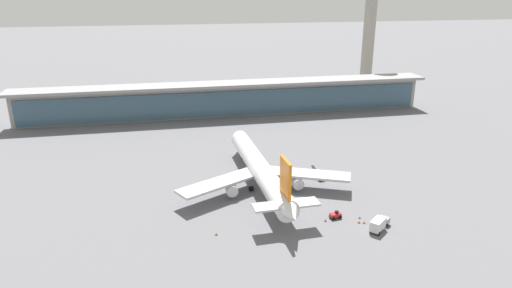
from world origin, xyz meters
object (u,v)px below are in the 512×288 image
Objects in this scene: airliner_on_stand at (261,170)px; safety_cone_charlie at (216,234)px; safety_cone_alpha at (325,220)px; safety_cone_delta at (360,217)px; service_truck_near_nose_red at (318,176)px; service_truck_mid_apron_red at (336,215)px; safety_cone_bravo at (364,222)px; service_truck_under_wing_grey at (379,224)px; control_tower at (371,11)px; safety_cone_echo at (359,222)px.

airliner_on_stand reaches higher than safety_cone_charlie.
safety_cone_alpha and safety_cone_delta have the same top height.
service_truck_mid_apron_red is at bearing -99.12° from service_truck_near_nose_red.
safety_cone_alpha is 1.00× the size of safety_cone_bravo.
airliner_on_stand is 37.37m from service_truck_under_wing_grey.
service_truck_mid_apron_red reaches higher than safety_cone_charlie.
safety_cone_alpha and safety_cone_charlie have the same top height.
airliner_on_stand is 93.46× the size of safety_cone_bravo.
safety_cone_delta is (20.67, -23.15, -5.17)m from airliner_on_stand.
service_truck_under_wing_grey is at bearing -60.66° from safety_cone_bravo.
safety_cone_alpha is (-2.99, -1.00, -0.56)m from service_truck_mid_apron_red.
service_truck_under_wing_grey is (22.78, -29.38, -3.80)m from airliner_on_stand.
control_tower is at bearing 65.63° from safety_cone_bravo.
safety_cone_echo is (-64.91, -140.28, -42.45)m from control_tower.
control_tower is 112.38× the size of safety_cone_echo.
safety_cone_alpha is at bearing 178.09° from safety_cone_delta.
control_tower reaches higher than safety_cone_bravo.
safety_cone_echo is (7.86, -2.48, 0.00)m from safety_cone_alpha.
safety_cone_delta is at bearing -1.91° from safety_cone_alpha.
service_truck_mid_apron_red is 0.04× the size of control_tower.
service_truck_under_wing_grey is (4.13, -32.26, 0.88)m from service_truck_near_nose_red.
safety_cone_charlie is at bearing -123.37° from airliner_on_stand.
service_truck_near_nose_red is at bearing 91.83° from safety_cone_echo.
control_tower is at bearing 62.16° from safety_cone_alpha.
safety_cone_delta is 2.46m from safety_cone_echo.
safety_cone_bravo is at bearing -32.76° from service_truck_mid_apron_red.
service_truck_near_nose_red is 28.22m from safety_cone_echo.
safety_cone_delta is (2.03, -26.03, -0.49)m from service_truck_near_nose_red.
airliner_on_stand is at bearing 127.66° from safety_cone_echo.
airliner_on_stand reaches higher than service_truck_mid_apron_red.
service_truck_near_nose_red is at bearing 8.78° from airliner_on_stand.
airliner_on_stand reaches higher than safety_cone_delta.
service_truck_under_wing_grey is 2.27× the size of service_truck_mid_apron_red.
service_truck_under_wing_grey is 10.02× the size of safety_cone_alpha.
safety_cone_bravo and safety_cone_echo have the same top height.
control_tower is (84.46, 114.95, 37.28)m from airliner_on_stand.
safety_cone_bravo is at bearing -51.16° from airliner_on_stand.
control_tower reaches higher than service_truck_under_wing_grey.
airliner_on_stand is 19.44m from service_truck_near_nose_red.
safety_cone_charlie is 35.38m from safety_cone_echo.
service_truck_near_nose_red is 9.90× the size of safety_cone_bravo.
safety_cone_alpha is at bearing -117.84° from control_tower.
service_truck_mid_apron_red is 4.41× the size of safety_cone_alpha.
safety_cone_bravo is 36.58m from safety_cone_charlie.
safety_cone_charlie and safety_cone_delta have the same top height.
safety_cone_echo is (19.54, -25.33, -5.17)m from airliner_on_stand.
safety_cone_echo is at bearing 128.56° from service_truck_under_wing_grey.
safety_cone_delta is (-2.10, 6.24, -1.37)m from service_truck_under_wing_grey.
service_truck_mid_apron_red is at bearing 137.08° from service_truck_under_wing_grey.
safety_cone_delta is at bearing 62.58° from safety_cone_echo.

